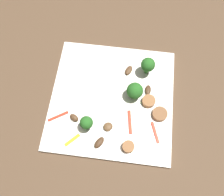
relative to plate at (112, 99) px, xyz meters
name	(u,v)px	position (x,y,z in m)	size (l,w,h in m)	color
ground_plane	(112,100)	(0.00, 0.00, -0.01)	(1.40, 1.40, 0.00)	#4C3826
plate	(112,99)	(0.00, 0.00, 0.00)	(0.30, 0.30, 0.01)	white
fork	(91,76)	(0.05, 0.06, 0.01)	(0.18, 0.05, 0.00)	silver
broccoli_floret_0	(86,123)	(-0.08, 0.05, 0.04)	(0.03, 0.03, 0.05)	#296420
broccoli_floret_1	(148,65)	(0.08, -0.08, 0.04)	(0.04, 0.04, 0.05)	#296420
broccoli_floret_2	(135,91)	(0.01, -0.05, 0.03)	(0.04, 0.04, 0.05)	#296420
sausage_slice_0	(148,103)	(0.00, -0.09, 0.01)	(0.03, 0.03, 0.01)	brown
sausage_slice_1	(128,147)	(-0.12, -0.05, 0.01)	(0.03, 0.03, 0.02)	brown
sausage_slice_2	(160,114)	(-0.03, -0.12, 0.01)	(0.04, 0.04, 0.01)	brown
mushroom_0	(148,90)	(0.03, -0.09, 0.01)	(0.03, 0.01, 0.01)	#422B19
mushroom_1	(74,118)	(-0.06, 0.08, 0.01)	(0.02, 0.01, 0.01)	#4C331E
mushroom_2	(110,127)	(-0.07, 0.00, 0.01)	(0.02, 0.02, 0.01)	brown
mushroom_3	(99,143)	(-0.11, 0.01, 0.01)	(0.03, 0.02, 0.01)	#422B19
mushroom_4	(129,70)	(0.08, -0.03, 0.01)	(0.03, 0.02, 0.01)	#4C331E
pepper_strip_0	(130,122)	(-0.06, -0.05, 0.01)	(0.06, 0.01, 0.00)	red
pepper_strip_1	(72,140)	(-0.11, 0.08, 0.01)	(0.04, 0.01, 0.00)	yellow
pepper_strip_2	(58,116)	(-0.06, 0.12, 0.01)	(0.05, 0.01, 0.00)	red
pepper_strip_3	(155,132)	(-0.07, -0.11, 0.01)	(0.05, 0.01, 0.00)	red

